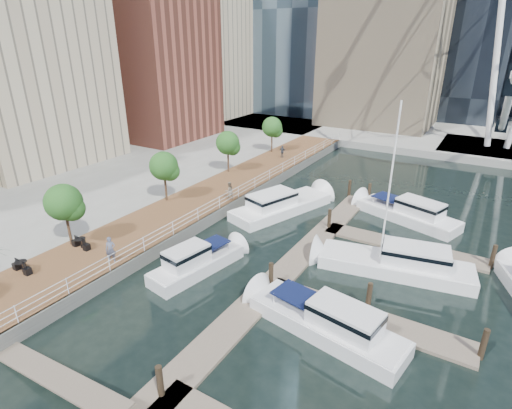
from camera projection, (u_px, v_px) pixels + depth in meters
The scene contains 15 objects.
ground at pixel (146, 346), 20.84m from camera, with size 520.00×520.00×0.00m, color black.
boardwalk at pixel (194, 207), 36.79m from camera, with size 6.00×60.00×1.00m, color brown.
seawall at pixel (221, 213), 35.36m from camera, with size 0.25×60.00×1.00m, color #595954.
land_inland at pixel (25, 163), 49.68m from camera, with size 48.00×90.00×1.00m, color gray.
land_far at pixel (441, 100), 101.25m from camera, with size 200.00×114.00×1.00m, color gray.
pier at pixel (496, 151), 55.06m from camera, with size 14.00×12.00×1.00m, color gray.
railing at pixel (219, 203), 35.02m from camera, with size 0.10×60.00×1.05m, color white, non-canonical shape.
floating_docks at pixel (356, 289), 24.73m from camera, with size 16.00×34.00×2.60m.
midrise_condos at pixel (101, 50), 52.89m from camera, with size 19.00×67.00×28.00m.
street_trees at pixel (164, 166), 35.69m from camera, with size 2.60×42.60×4.60m.
yacht_foreground at pixel (325, 332), 21.81m from camera, with size 2.58×9.63×2.15m, color silver, non-canonical shape.
pedestrian_near at pixel (111, 249), 26.49m from camera, with size 0.65×0.43×1.78m, color #4F546A.
pedestrian_mid at pixel (229, 191), 36.72m from camera, with size 0.85×0.66×1.74m, color #816F59.
pedestrian_far at pixel (282, 152), 49.85m from camera, with size 0.91×0.38×1.55m, color #373C45.
moored_yachts at pixel (375, 268), 27.91m from camera, with size 26.91×33.32×11.50m.
Camera 1 is at (13.39, -11.07, 14.83)m, focal length 28.00 mm.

